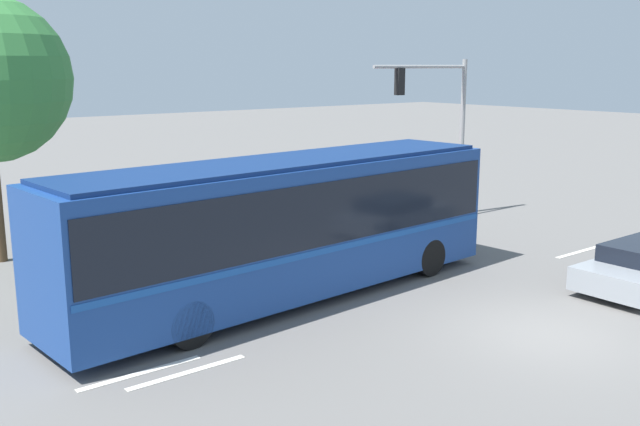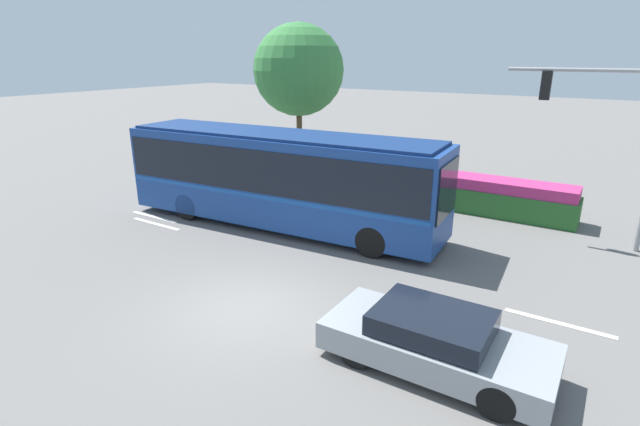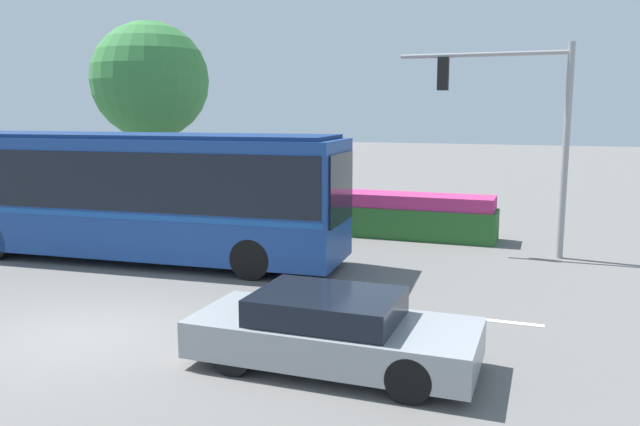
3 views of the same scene
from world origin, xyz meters
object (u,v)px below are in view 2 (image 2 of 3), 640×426
object	(u,v)px
city_bus	(280,174)
traffic_light_pole	(618,127)
street_tree_left	(299,70)
sedan_foreground	(435,341)

from	to	relation	value
city_bus	traffic_light_pole	xyz separation A→B (m)	(9.91, 4.09, 1.92)
city_bus	street_tree_left	xyz separation A→B (m)	(-4.53, 7.82, 3.24)
sedan_foreground	traffic_light_pole	bearing A→B (deg)	76.05
sedan_foreground	street_tree_left	distance (m)	18.30
sedan_foreground	street_tree_left	size ratio (longest dim) A/B	0.60
traffic_light_pole	street_tree_left	world-z (taller)	street_tree_left
city_bus	street_tree_left	bearing A→B (deg)	116.30
city_bus	traffic_light_pole	world-z (taller)	traffic_light_pole
city_bus	sedan_foreground	xyz separation A→B (m)	(7.59, -5.10, -1.35)
traffic_light_pole	city_bus	bearing A→B (deg)	22.45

